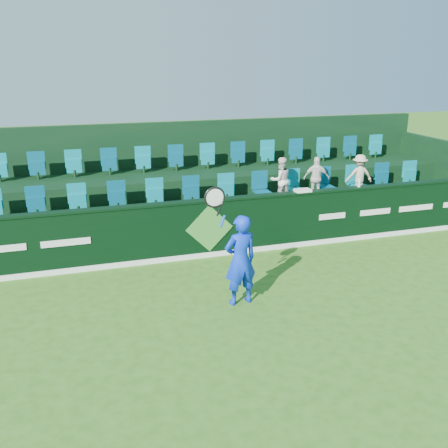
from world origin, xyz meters
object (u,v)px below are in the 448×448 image
object	(u,v)px
tennis_player	(240,259)
drinks_bottle	(359,183)
towel	(303,190)
spectator_right	(359,175)
spectator_middle	(316,178)
spectator_left	(281,180)

from	to	relation	value
tennis_player	drinks_bottle	size ratio (longest dim) A/B	10.68
towel	spectator_right	bearing A→B (deg)	26.89
drinks_bottle	spectator_middle	bearing A→B (deg)	117.38
tennis_player	spectator_left	xyz separation A→B (m)	(2.31, 3.56, 0.51)
towel	spectator_left	bearing A→B (deg)	94.32
drinks_bottle	towel	bearing A→B (deg)	180.00
spectator_middle	spectator_right	xyz separation A→B (m)	(1.28, 0.00, -0.01)
spectator_middle	drinks_bottle	xyz separation A→B (m)	(0.58, -1.12, 0.10)
tennis_player	drinks_bottle	bearing A→B (deg)	32.00
spectator_left	spectator_middle	world-z (taller)	spectator_left
spectator_middle	towel	xyz separation A→B (m)	(-0.93, -1.12, 0.02)
tennis_player	towel	xyz separation A→B (m)	(2.39, 2.44, 0.50)
spectator_left	drinks_bottle	size ratio (longest dim) A/B	5.30
spectator_middle	drinks_bottle	size ratio (longest dim) A/B	5.10
spectator_right	drinks_bottle	xyz separation A→B (m)	(-0.70, -1.12, 0.10)
spectator_middle	drinks_bottle	world-z (taller)	spectator_middle
spectator_middle	spectator_left	bearing A→B (deg)	21.74
spectator_left	drinks_bottle	distance (m)	1.95
spectator_right	spectator_left	bearing A→B (deg)	11.51
spectator_left	spectator_right	xyz separation A→B (m)	(2.29, 0.00, -0.03)
tennis_player	towel	world-z (taller)	tennis_player
tennis_player	spectator_right	distance (m)	5.84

